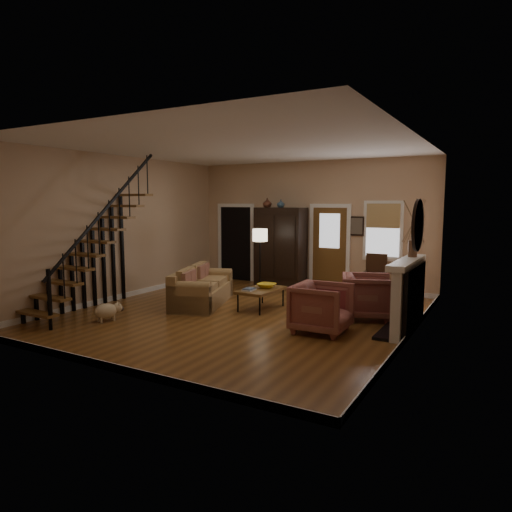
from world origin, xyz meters
The scene contains 15 objects.
room centered at (-0.41, 1.76, 1.51)m, with size 7.00×7.33×3.30m.
staircase centered at (-2.78, -1.30, 1.60)m, with size 0.94×2.80×3.20m, color brown, non-canonical shape.
fireplace centered at (3.13, 0.50, 0.74)m, with size 0.33×1.95×2.30m.
armoire centered at (-0.70, 3.15, 1.05)m, with size 1.30×0.60×2.10m, color black, non-canonical shape.
vase_a centered at (-1.05, 3.05, 2.22)m, with size 0.24×0.24×0.25m, color #4C2619.
vase_b centered at (-0.65, 3.05, 2.21)m, with size 0.20×0.20×0.21m, color #334C60.
sofa centered at (-1.24, 0.37, 0.38)m, with size 0.89×2.06×0.77m, color #997545, non-canonical shape.
coffee_table centered at (0.09, 0.63, 0.22)m, with size 0.66×1.12×0.43m, color brown, non-canonical shape.
bowl centered at (0.14, 0.78, 0.48)m, with size 0.38×0.38×0.09m, color yellow.
books centered at (-0.03, 0.33, 0.46)m, with size 0.21×0.28×0.05m, color beige, non-canonical shape.
armchair_left centered at (1.84, -0.36, 0.43)m, with size 0.91×0.94×0.85m, color maroon.
armchair_right centered at (2.26, 0.96, 0.43)m, with size 0.92×0.95×0.86m, color maroon.
floor_lamp centered at (-0.72, 2.07, 0.80)m, with size 0.37×0.37×1.60m, color black, non-canonical shape.
side_chair centered at (1.85, 2.95, 0.51)m, with size 0.54×0.54×1.02m, color #321E10, non-canonical shape.
dog centered at (-1.98, -1.70, 0.18)m, with size 0.29×0.48×0.35m, color beige, non-canonical shape.
Camera 1 is at (4.63, -7.65, 2.25)m, focal length 32.00 mm.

